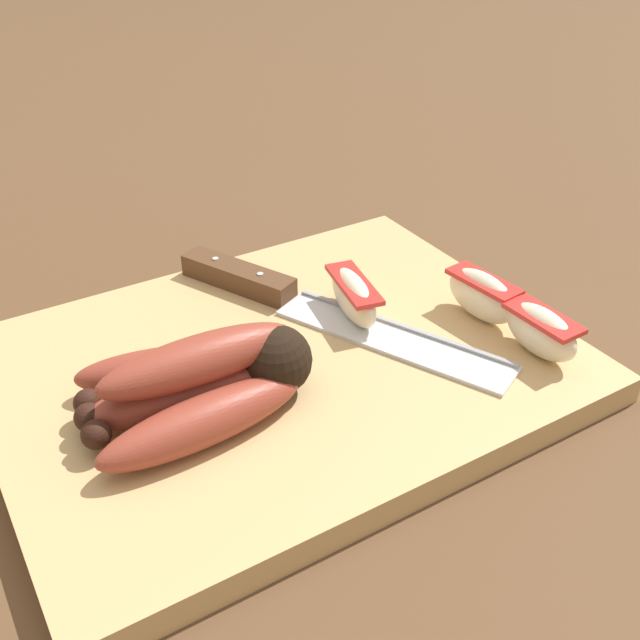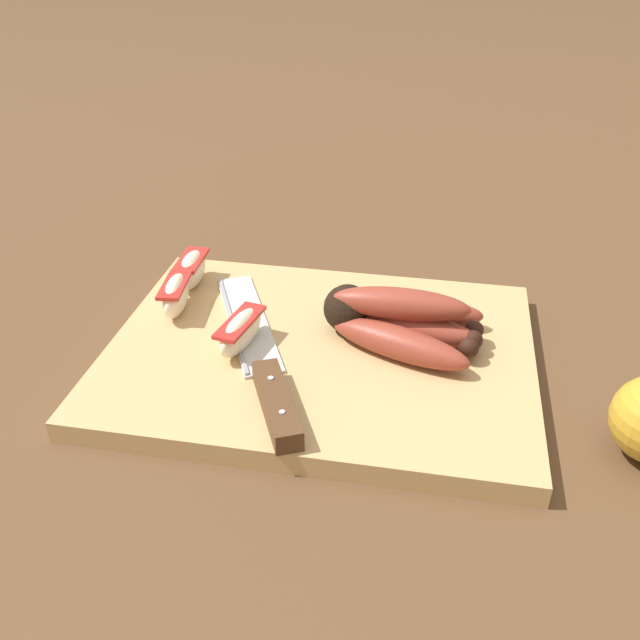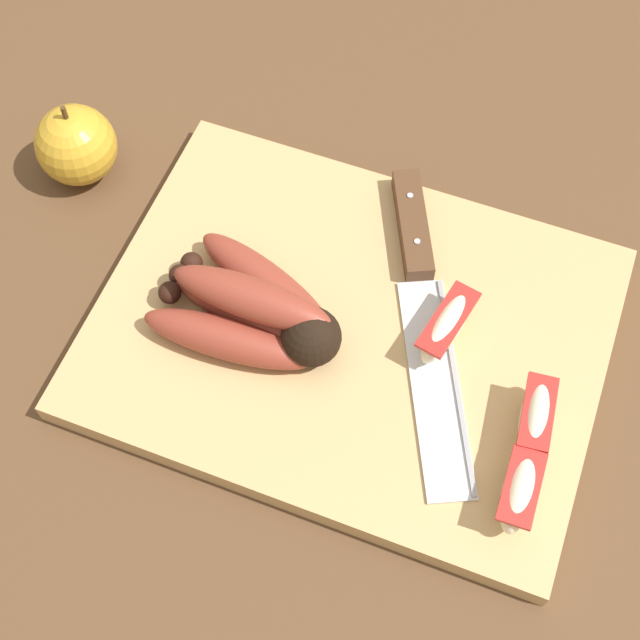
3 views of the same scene
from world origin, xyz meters
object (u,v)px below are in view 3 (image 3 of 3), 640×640
Objects in this scene: chefs_knife at (420,277)px; apple_wedge_middle at (519,492)px; banana_bunch at (255,311)px; whole_apple at (76,145)px; apple_wedge_near at (535,418)px; apple_wedge_far at (447,326)px.

chefs_knife is 0.19m from apple_wedge_middle.
banana_bunch is 0.23m from whole_apple.
whole_apple reaches higher than apple_wedge_middle.
banana_bunch is 0.13m from chefs_knife.
apple_wedge_near reaches higher than apple_wedge_middle.
apple_wedge_near is 0.79× the size of whole_apple.
apple_wedge_middle is 0.46m from whole_apple.
banana_bunch is 2.33× the size of apple_wedge_near.
apple_wedge_near reaches higher than chefs_knife.
chefs_knife is 0.31m from whole_apple.
apple_wedge_middle is 0.14m from apple_wedge_far.
banana_bunch reaches higher than chefs_knife.
whole_apple is at bearing -20.90° from apple_wedge_middle.
whole_apple is (0.21, -0.10, -0.01)m from banana_bunch.
apple_wedge_middle is at bearing 128.31° from chefs_knife.
banana_bunch is at bearing 154.57° from whole_apple.
apple_wedge_middle is at bearing 128.22° from apple_wedge_far.
apple_wedge_middle is (-0.12, 0.15, 0.01)m from chefs_knife.
chefs_knife is 4.12× the size of apple_wedge_near.
apple_wedge_near is 0.06m from apple_wedge_middle.
apple_wedge_far is at bearing -163.55° from banana_bunch.
whole_apple is (0.35, -0.06, -0.00)m from apple_wedge_far.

